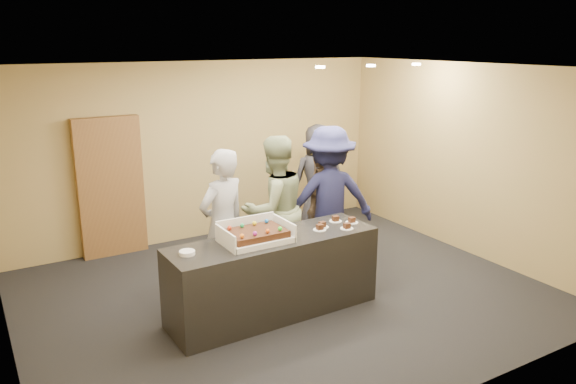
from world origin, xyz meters
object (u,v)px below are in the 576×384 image
object	(u,v)px
person_server_grey	(223,225)
person_navy_man	(329,199)
sheet_cake	(256,233)
person_dark_suit	(319,180)
serving_counter	(274,276)
cake_box	(255,237)
person_brown_extra	(322,205)
plate_stack	(187,253)
storage_cabinet	(111,187)
person_sage_man	(274,209)

from	to	relation	value
person_server_grey	person_navy_man	size ratio (longest dim) A/B	0.94
sheet_cake	person_dark_suit	world-z (taller)	person_dark_suit
sheet_cake	serving_counter	bearing A→B (deg)	-0.00
cake_box	sheet_cake	xyz separation A→B (m)	(-0.00, -0.03, 0.05)
sheet_cake	person_brown_extra	xyz separation A→B (m)	(1.60, 1.09, -0.22)
cake_box	person_server_grey	bearing A→B (deg)	97.76
plate_stack	person_navy_man	distance (m)	2.41
person_brown_extra	cake_box	bearing A→B (deg)	-1.15
person_navy_man	serving_counter	bearing A→B (deg)	50.26
person_dark_suit	storage_cabinet	bearing A→B (deg)	-0.83
person_navy_man	person_dark_suit	xyz separation A→B (m)	(0.62, 1.17, -0.08)
serving_counter	person_brown_extra	xyz separation A→B (m)	(1.38, 1.09, 0.33)
sheet_cake	person_sage_man	bearing A→B (deg)	50.02
plate_stack	person_server_grey	world-z (taller)	person_server_grey
storage_cabinet	person_brown_extra	world-z (taller)	storage_cabinet
plate_stack	storage_cabinet	bearing A→B (deg)	91.80
storage_cabinet	person_sage_man	distance (m)	2.48
sheet_cake	plate_stack	size ratio (longest dim) A/B	3.85
person_brown_extra	sheet_cake	bearing A→B (deg)	-0.49
cake_box	person_dark_suit	xyz separation A→B (m)	(2.13, 1.94, -0.07)
serving_counter	person_navy_man	world-z (taller)	person_navy_man
person_brown_extra	person_dark_suit	world-z (taller)	person_dark_suit
serving_counter	person_dark_suit	bearing A→B (deg)	44.73
person_sage_man	person_navy_man	distance (m)	0.81
serving_counter	storage_cabinet	bearing A→B (deg)	110.12
storage_cabinet	person_sage_man	world-z (taller)	storage_cabinet
storage_cabinet	person_navy_man	world-z (taller)	storage_cabinet
storage_cabinet	sheet_cake	xyz separation A→B (m)	(0.86, -2.76, 0.01)
serving_counter	person_sage_man	bearing A→B (deg)	58.88
person_brown_extra	person_dark_suit	xyz separation A→B (m)	(0.53, 0.89, 0.10)
cake_box	person_dark_suit	bearing A→B (deg)	42.41
plate_stack	person_dark_suit	world-z (taller)	person_dark_suit
cake_box	person_brown_extra	xyz separation A→B (m)	(1.60, 1.06, -0.17)
person_navy_man	sheet_cake	bearing A→B (deg)	46.39
sheet_cake	person_navy_man	bearing A→B (deg)	28.07
storage_cabinet	person_server_grey	xyz separation A→B (m)	(0.77, -2.10, -0.09)
person_server_grey	person_navy_man	world-z (taller)	person_navy_man
sheet_cake	person_dark_suit	distance (m)	2.90
cake_box	person_server_grey	world-z (taller)	person_server_grey
person_brown_extra	person_server_grey	bearing A→B (deg)	-20.70
sheet_cake	storage_cabinet	bearing A→B (deg)	107.26
sheet_cake	person_sage_man	distance (m)	1.08
plate_stack	person_dark_suit	size ratio (longest dim) A/B	0.09
cake_box	sheet_cake	distance (m)	0.06
plate_stack	serving_counter	bearing A→B (deg)	-1.14
sheet_cake	person_sage_man	xyz separation A→B (m)	(0.70, 0.83, -0.06)
person_navy_man	person_brown_extra	xyz separation A→B (m)	(0.09, 0.28, -0.18)
plate_stack	sheet_cake	bearing A→B (deg)	-1.46
cake_box	sheet_cake	size ratio (longest dim) A/B	1.17
person_sage_man	cake_box	bearing A→B (deg)	44.60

